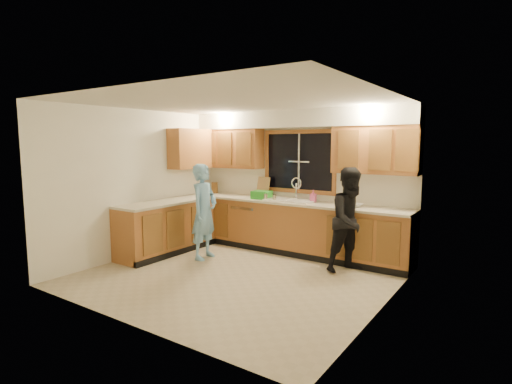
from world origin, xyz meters
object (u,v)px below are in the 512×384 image
dish_crate (262,195)px  bowl (355,205)px  man (204,212)px  knife_block (215,188)px  sink (291,204)px  woman (352,220)px  dishwasher (251,224)px  soap_bottle (313,196)px  stove (141,233)px

dish_crate → bowl: dish_crate is taller
man → knife_block: (-0.83, 1.27, 0.23)m
sink → dish_crate: sink is taller
sink → man: man is taller
knife_block → woman: bearing=-44.6°
sink → dish_crate: size_ratio=2.78×
man → dish_crate: (0.43, 1.09, 0.20)m
man → woman: bearing=-80.7°
dishwasher → bowl: bearing=-0.5°
dishwasher → woman: 2.21m
sink → woman: 1.37m
dishwasher → woman: woman is taller
sink → bowl: bearing=-1.6°
soap_bottle → bowl: 0.80m
knife_block → bowl: knife_block is taller
sink → dishwasher: size_ratio=1.05×
soap_bottle → stove: bearing=-139.1°
woman → soap_bottle: size_ratio=7.38×
sink → man: (-1.01, -1.16, -0.07)m
stove → woman: woman is taller
soap_bottle → dish_crate: bearing=-171.8°
dish_crate → woman: bearing=-11.5°
stove → sink: bearing=45.4°
dishwasher → dish_crate: bearing=-10.8°
sink → woman: bearing=-19.2°
soap_bottle → bowl: size_ratio=0.90×
dishwasher → stove: (-0.95, -1.81, 0.04)m
woman → soap_bottle: (-0.90, 0.52, 0.24)m
dish_crate → bowl: 1.76m
knife_block → dish_crate: size_ratio=0.71×
stove → man: bearing=40.1°
sink → soap_bottle: bearing=10.6°
sink → woman: (1.29, -0.45, -0.08)m
man → dish_crate: 1.19m
dish_crate → bowl: size_ratio=1.31×
dishwasher → soap_bottle: bearing=4.1°
sink → knife_block: sink is taller
woman → bowl: 0.46m
sink → woman: size_ratio=0.55×
knife_block → bowl: 3.02m
dishwasher → woman: size_ratio=0.52×
man → bowl: bearing=-70.7°
sink → bowl: sink is taller
soap_bottle → man: bearing=-138.7°
dishwasher → dish_crate: dish_crate is taller
soap_bottle → woman: bearing=-30.2°
stove → dishwasher: bearing=62.3°
soap_bottle → bowl: bearing=-7.7°
dishwasher → man: (-0.16, -1.14, 0.39)m
sink → bowl: 1.18m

